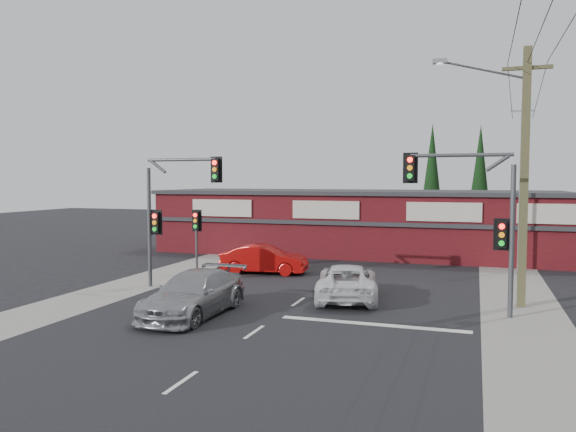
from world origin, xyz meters
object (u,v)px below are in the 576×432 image
(white_suv, at_px, (347,282))
(shop_building, at_px, (355,221))
(red_sedan, at_px, (264,259))
(silver_suv, at_px, (194,294))
(utility_pole, at_px, (521,168))

(white_suv, relative_size, shop_building, 0.19)
(white_suv, xyz_separation_m, shop_building, (-2.73, 14.67, 1.41))
(red_sedan, distance_m, shop_building, 10.37)
(white_suv, bearing_deg, red_sedan, -52.31)
(red_sedan, bearing_deg, shop_building, -22.69)
(silver_suv, xyz_separation_m, shop_building, (1.97, 19.25, 1.34))
(silver_suv, bearing_deg, red_sedan, 96.14)
(red_sedan, height_order, shop_building, shop_building)
(shop_building, bearing_deg, white_suv, -79.45)
(red_sedan, bearing_deg, silver_suv, 178.25)
(white_suv, xyz_separation_m, utility_pole, (6.63, 0.68, 4.67))
(utility_pole, bearing_deg, shop_building, 123.76)
(white_suv, relative_size, silver_suv, 0.96)
(utility_pole, bearing_deg, red_sedan, 161.32)
(silver_suv, relative_size, red_sedan, 1.20)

